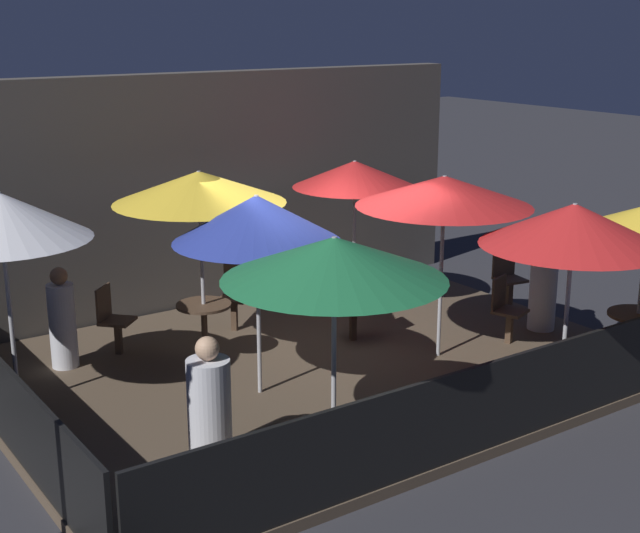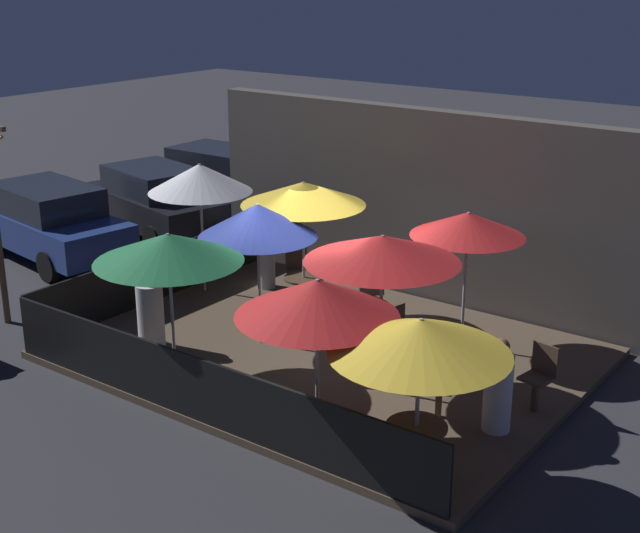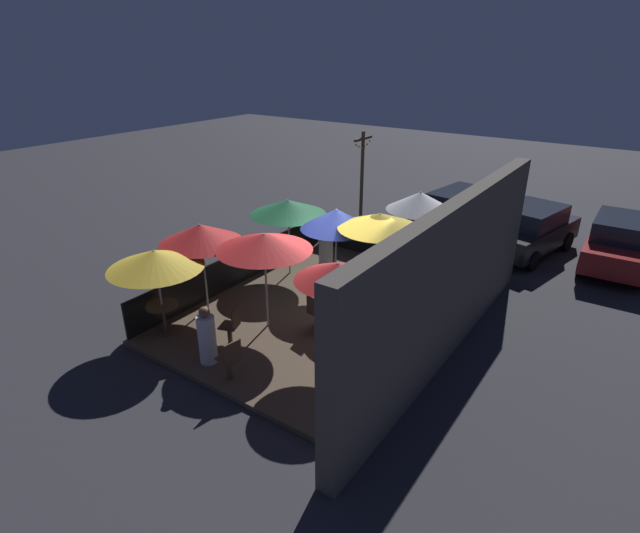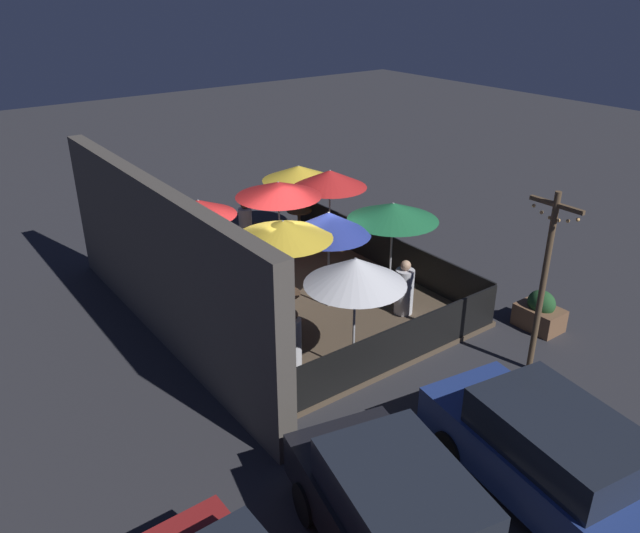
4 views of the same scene
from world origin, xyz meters
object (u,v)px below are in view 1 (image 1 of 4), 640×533
at_px(patio_umbrella_7, 257,219).
at_px(dining_table_1, 204,317).
at_px(patio_umbrella_3, 574,225).
at_px(patio_chair_4, 113,318).
at_px(patron_2, 209,408).
at_px(patio_umbrella_1, 199,187).
at_px(patio_chair_0, 506,308).
at_px(patio_umbrella_6, 444,191).
at_px(patron_1, 62,322).
at_px(patio_chair_2, 235,294).
at_px(patio_umbrella_2, 334,259).
at_px(patio_chair_3, 508,276).
at_px(patio_umbrella_4, 355,174).
at_px(patio_chair_1, 358,305).
at_px(patron_0, 543,288).
at_px(patio_umbrella_5, 1,216).
at_px(dining_table_0, 637,326).

bearing_deg(patio_umbrella_7, dining_table_1, 92.63).
xyz_separation_m(patio_umbrella_3, patio_chair_4, (-3.70, 4.34, -1.58)).
bearing_deg(patio_umbrella_7, patron_2, -136.95).
relative_size(patio_umbrella_1, patio_umbrella_7, 1.04).
height_order(patio_chair_4, patron_2, patron_2).
relative_size(patio_umbrella_1, patron_2, 1.86).
bearing_deg(dining_table_1, patio_chair_0, -24.99).
relative_size(patio_umbrella_6, dining_table_1, 3.09).
bearing_deg(patron_1, patio_chair_2, -65.02).
distance_m(patio_umbrella_2, patio_chair_3, 5.58).
distance_m(patio_umbrella_4, patio_chair_1, 2.05).
xyz_separation_m(patio_chair_3, patron_0, (-0.21, -0.88, 0.07)).
relative_size(patio_umbrella_5, patio_chair_4, 2.71).
bearing_deg(patio_umbrella_1, patio_chair_3, -9.11).
bearing_deg(patio_chair_0, patio_umbrella_7, -116.57).
bearing_deg(patio_umbrella_3, patio_chair_4, 130.44).
xyz_separation_m(patio_umbrella_3, patron_1, (-4.39, 4.27, -1.48)).
relative_size(patio_chair_2, patio_chair_3, 0.97).
bearing_deg(patron_1, patio_chair_4, -58.87).
distance_m(patio_umbrella_5, patio_umbrella_6, 5.24).
bearing_deg(dining_table_1, patio_umbrella_4, 11.55).
xyz_separation_m(patio_umbrella_5, patio_chair_2, (3.34, 0.86, -1.70)).
bearing_deg(dining_table_1, patron_1, 151.58).
height_order(patio_umbrella_1, patio_umbrella_3, patio_umbrella_1).
height_order(patio_umbrella_4, patron_0, patio_umbrella_4).
relative_size(patio_umbrella_4, dining_table_0, 3.02).
bearing_deg(patio_umbrella_2, patio_umbrella_1, 87.34).
bearing_deg(patio_umbrella_1, patio_chair_2, 42.32).
xyz_separation_m(dining_table_0, patio_chair_3, (0.45, 2.61, -0.06)).
distance_m(patio_umbrella_2, patio_umbrella_7, 1.79).
xyz_separation_m(patio_umbrella_6, patio_umbrella_7, (-2.54, 0.31, -0.09)).
distance_m(patio_umbrella_3, patio_umbrella_4, 4.00).
relative_size(patio_umbrella_5, patio_chair_2, 2.66).
distance_m(patio_umbrella_1, patio_umbrella_6, 3.04).
height_order(patio_chair_0, patio_chair_1, same).
bearing_deg(patio_chair_4, patio_umbrella_7, -20.40).
xyz_separation_m(dining_table_1, patio_chair_4, (-0.87, 0.92, -0.10)).
height_order(patio_chair_1, patron_1, patron_1).
distance_m(patio_umbrella_2, patron_0, 5.07).
xyz_separation_m(patio_umbrella_6, patio_chair_1, (-0.51, 1.09, -1.70)).
bearing_deg(patio_umbrella_1, patron_1, 151.58).
xyz_separation_m(patio_umbrella_4, patron_0, (1.69, -2.21, -1.48)).
bearing_deg(dining_table_1, dining_table_0, -38.27).
bearing_deg(patio_umbrella_4, patron_2, -143.02).
bearing_deg(patio_umbrella_1, dining_table_0, -38.27).
bearing_deg(patio_umbrella_3, dining_table_0, 2.30).
distance_m(patio_umbrella_1, patio_umbrella_2, 3.05).
relative_size(patio_umbrella_2, patio_umbrella_5, 0.92).
xyz_separation_m(dining_table_1, patron_1, (-1.55, 0.84, -0.00)).
relative_size(patio_umbrella_3, patron_1, 1.78).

